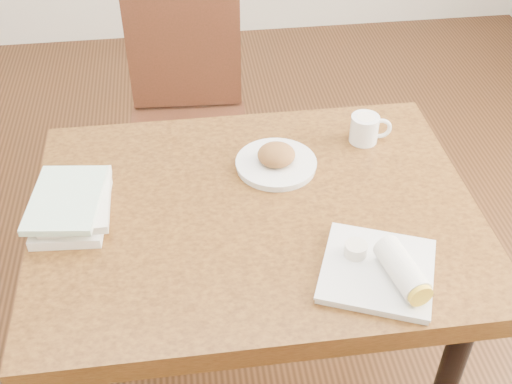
{
  "coord_description": "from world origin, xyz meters",
  "views": [
    {
      "loc": [
        -0.16,
        -1.18,
        1.8
      ],
      "look_at": [
        0.0,
        0.0,
        0.8
      ],
      "focal_mm": 45.0,
      "sensor_mm": 36.0,
      "label": 1
    }
  ],
  "objects": [
    {
      "name": "ground",
      "position": [
        0.0,
        0.0,
        -0.01
      ],
      "size": [
        4.0,
        5.0,
        0.01
      ],
      "primitive_type": "cube",
      "color": "#472814",
      "rests_on": "ground"
    },
    {
      "name": "table",
      "position": [
        0.0,
        0.0,
        0.66
      ],
      "size": [
        1.09,
        0.83,
        0.75
      ],
      "color": "brown",
      "rests_on": "ground"
    },
    {
      "name": "chair_far",
      "position": [
        -0.14,
        0.79,
        0.55
      ],
      "size": [
        0.44,
        0.44,
        0.95
      ],
      "color": "#451F13",
      "rests_on": "ground"
    },
    {
      "name": "plate_scone",
      "position": [
        0.07,
        0.15,
        0.77
      ],
      "size": [
        0.22,
        0.22,
        0.07
      ],
      "color": "white",
      "rests_on": "table"
    },
    {
      "name": "coffee_mug",
      "position": [
        0.34,
        0.24,
        0.79
      ],
      "size": [
        0.12,
        0.08,
        0.08
      ],
      "color": "white",
      "rests_on": "table"
    },
    {
      "name": "plate_burrito",
      "position": [
        0.25,
        -0.27,
        0.77
      ],
      "size": [
        0.31,
        0.31,
        0.08
      ],
      "color": "white",
      "rests_on": "table"
    },
    {
      "name": "book_stack",
      "position": [
        -0.44,
        0.03,
        0.78
      ],
      "size": [
        0.2,
        0.26,
        0.06
      ],
      "color": "white",
      "rests_on": "table"
    }
  ]
}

